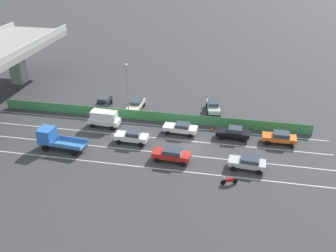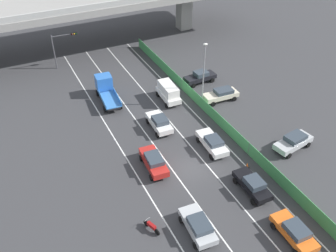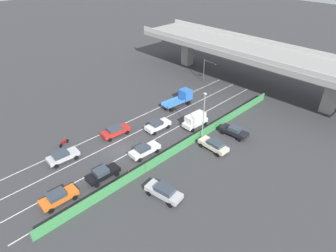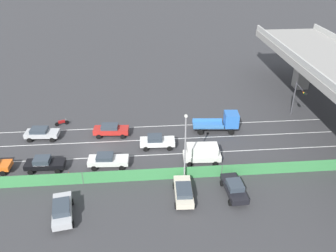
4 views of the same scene
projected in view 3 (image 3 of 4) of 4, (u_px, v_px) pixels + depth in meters
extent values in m
plane|color=#38383A|center=(120.00, 149.00, 43.48)|extent=(300.00, 300.00, 0.00)
cube|color=silver|center=(133.00, 119.00, 50.79)|extent=(0.14, 49.78, 0.01)
cube|color=silver|center=(147.00, 127.00, 48.64)|extent=(0.14, 49.78, 0.01)
cube|color=silver|center=(162.00, 136.00, 46.49)|extent=(0.14, 49.78, 0.01)
cube|color=silver|center=(178.00, 145.00, 44.34)|extent=(0.14, 49.78, 0.01)
cube|color=gray|center=(250.00, 51.00, 59.68)|extent=(53.59, 11.46, 1.05)
cube|color=#B2B2AD|center=(235.00, 53.00, 55.89)|extent=(53.59, 0.30, 0.90)
cube|color=#B2B2AD|center=(265.00, 41.00, 62.43)|extent=(53.59, 0.30, 0.90)
cube|color=gray|center=(188.00, 51.00, 72.10)|extent=(2.18, 2.18, 6.74)
cube|color=gray|center=(332.00, 95.00, 51.41)|extent=(2.18, 2.18, 6.74)
cube|color=#3D8E4C|center=(184.00, 145.00, 43.15)|extent=(0.06, 45.78, 1.50)
cylinder|color=#4C514C|center=(31.00, 237.00, 29.55)|extent=(0.10, 0.10, 1.50)
cylinder|color=#4C514C|center=(145.00, 168.00, 38.62)|extent=(0.10, 0.10, 1.50)
cylinder|color=#4C514C|center=(216.00, 125.00, 47.68)|extent=(0.10, 0.10, 1.50)
cylinder|color=#4C514C|center=(264.00, 96.00, 56.75)|extent=(0.10, 0.10, 1.50)
cube|color=#B7BABC|center=(63.00, 156.00, 40.76)|extent=(2.10, 4.42, 0.59)
cube|color=#333D47|center=(60.00, 154.00, 40.30)|extent=(1.73, 2.20, 0.48)
cylinder|color=black|center=(71.00, 152.00, 42.38)|extent=(0.26, 0.65, 0.64)
cylinder|color=black|center=(76.00, 158.00, 41.22)|extent=(0.26, 0.65, 0.64)
cylinder|color=black|center=(51.00, 160.00, 40.77)|extent=(0.26, 0.65, 0.64)
cylinder|color=black|center=(56.00, 166.00, 39.61)|extent=(0.26, 0.65, 0.64)
cube|color=orange|center=(59.00, 197.00, 34.17)|extent=(1.86, 4.41, 0.57)
cube|color=#333D47|center=(56.00, 195.00, 33.75)|extent=(1.59, 2.06, 0.54)
cylinder|color=black|center=(68.00, 190.00, 35.81)|extent=(0.24, 0.65, 0.64)
cylinder|color=black|center=(75.00, 198.00, 34.73)|extent=(0.24, 0.65, 0.64)
cylinder|color=black|center=(44.00, 202.00, 34.09)|extent=(0.24, 0.65, 0.64)
cylinder|color=black|center=(51.00, 211.00, 33.01)|extent=(0.24, 0.65, 0.64)
cube|color=white|center=(158.00, 125.00, 47.62)|extent=(1.91, 4.43, 0.64)
cube|color=#333D47|center=(156.00, 123.00, 47.12)|extent=(1.61, 1.87, 0.54)
cylinder|color=black|center=(161.00, 123.00, 49.27)|extent=(0.24, 0.65, 0.64)
cylinder|color=black|center=(168.00, 127.00, 48.17)|extent=(0.24, 0.65, 0.64)
cylinder|color=black|center=(148.00, 129.00, 47.57)|extent=(0.24, 0.65, 0.64)
cylinder|color=black|center=(155.00, 133.00, 46.47)|extent=(0.24, 0.65, 0.64)
cube|color=silver|center=(195.00, 122.00, 48.39)|extent=(2.01, 4.48, 0.69)
cube|color=silver|center=(195.00, 117.00, 47.89)|extent=(1.76, 3.68, 1.16)
cylinder|color=black|center=(197.00, 120.00, 50.08)|extent=(0.25, 0.65, 0.64)
cylinder|color=black|center=(205.00, 124.00, 48.93)|extent=(0.25, 0.65, 0.64)
cylinder|color=black|center=(185.00, 126.00, 48.38)|extent=(0.25, 0.65, 0.64)
cylinder|color=black|center=(193.00, 130.00, 47.24)|extent=(0.25, 0.65, 0.64)
cube|color=red|center=(116.00, 131.00, 46.11)|extent=(2.03, 4.73, 0.66)
cube|color=#333D47|center=(114.00, 129.00, 45.71)|extent=(1.65, 2.30, 0.48)
cylinder|color=black|center=(121.00, 128.00, 47.78)|extent=(0.27, 0.65, 0.64)
cylinder|color=black|center=(127.00, 133.00, 46.68)|extent=(0.27, 0.65, 0.64)
cylinder|color=black|center=(105.00, 135.00, 46.05)|extent=(0.27, 0.65, 0.64)
cylinder|color=black|center=(110.00, 140.00, 44.95)|extent=(0.27, 0.65, 0.64)
cube|color=black|center=(103.00, 174.00, 37.66)|extent=(1.82, 4.48, 0.57)
cube|color=#333D47|center=(101.00, 171.00, 37.19)|extent=(1.54, 1.82, 0.58)
cylinder|color=black|center=(110.00, 168.00, 39.29)|extent=(0.24, 0.65, 0.64)
cylinder|color=black|center=(117.00, 174.00, 38.24)|extent=(0.24, 0.65, 0.64)
cylinder|color=black|center=(90.00, 179.00, 37.55)|extent=(0.24, 0.65, 0.64)
cylinder|color=black|center=(97.00, 185.00, 36.50)|extent=(0.24, 0.65, 0.64)
cube|color=silver|center=(145.00, 150.00, 41.95)|extent=(2.03, 4.73, 0.61)
cube|color=#333D47|center=(143.00, 148.00, 41.45)|extent=(1.65, 1.98, 0.48)
cylinder|color=black|center=(150.00, 146.00, 43.63)|extent=(0.26, 0.65, 0.64)
cylinder|color=black|center=(157.00, 151.00, 42.52)|extent=(0.26, 0.65, 0.64)
cylinder|color=black|center=(132.00, 154.00, 41.88)|extent=(0.26, 0.65, 0.64)
cylinder|color=black|center=(140.00, 160.00, 40.76)|extent=(0.26, 0.65, 0.64)
cube|color=black|center=(177.00, 103.00, 54.54)|extent=(2.14, 6.18, 0.25)
cube|color=blue|center=(186.00, 94.00, 55.11)|extent=(2.18, 1.99, 1.89)
cube|color=#3875BC|center=(173.00, 103.00, 53.91)|extent=(2.38, 4.26, 0.10)
cube|color=#3875BC|center=(170.00, 100.00, 54.41)|extent=(0.43, 4.09, 0.51)
cube|color=#3875BC|center=(177.00, 104.00, 53.14)|extent=(0.43, 4.09, 0.51)
cylinder|color=black|center=(182.00, 99.00, 56.49)|extent=(0.33, 0.82, 0.80)
cylinder|color=black|center=(189.00, 103.00, 55.16)|extent=(0.33, 0.82, 0.80)
cylinder|color=black|center=(165.00, 106.00, 54.25)|extent=(0.33, 0.82, 0.80)
cylinder|color=black|center=(172.00, 110.00, 52.93)|extent=(0.33, 0.82, 0.80)
cylinder|color=black|center=(67.00, 141.00, 44.72)|extent=(0.30, 0.60, 0.60)
cylinder|color=black|center=(61.00, 146.00, 43.69)|extent=(0.30, 0.60, 0.60)
cube|color=maroon|center=(64.00, 142.00, 44.06)|extent=(0.57, 0.96, 0.36)
cylinder|color=#B2B2B2|center=(66.00, 138.00, 44.31)|extent=(0.58, 0.23, 0.03)
cube|color=#B2B5B7|center=(164.00, 192.00, 34.87)|extent=(4.86, 2.50, 0.63)
cube|color=#333D47|center=(165.00, 189.00, 34.43)|extent=(2.48, 1.90, 0.57)
cylinder|color=black|center=(149.00, 194.00, 35.30)|extent=(0.67, 0.32, 0.64)
cylinder|color=black|center=(158.00, 185.00, 36.51)|extent=(0.67, 0.32, 0.64)
cylinder|color=black|center=(170.00, 205.00, 33.73)|extent=(0.67, 0.32, 0.64)
cylinder|color=black|center=(179.00, 196.00, 34.94)|extent=(0.67, 0.32, 0.64)
cube|color=beige|center=(213.00, 145.00, 42.97)|extent=(4.69, 1.94, 0.60)
cube|color=#333D47|center=(216.00, 143.00, 42.43)|extent=(2.36, 1.64, 0.47)
cylinder|color=black|center=(201.00, 145.00, 43.70)|extent=(0.65, 0.25, 0.64)
cylinder|color=black|center=(209.00, 141.00, 44.70)|extent=(0.65, 0.25, 0.64)
cylinder|color=black|center=(217.00, 155.00, 41.73)|extent=(0.65, 0.25, 0.64)
cylinder|color=black|center=(225.00, 150.00, 42.73)|extent=(0.65, 0.25, 0.64)
cube|color=black|center=(234.00, 131.00, 46.13)|extent=(4.61, 1.95, 0.60)
cube|color=#333D47|center=(235.00, 129.00, 45.73)|extent=(1.91, 1.60, 0.56)
cylinder|color=black|center=(222.00, 132.00, 46.72)|extent=(0.65, 0.25, 0.64)
cylinder|color=black|center=(228.00, 128.00, 47.80)|extent=(0.65, 0.25, 0.64)
cylinder|color=black|center=(239.00, 140.00, 44.96)|extent=(0.65, 0.25, 0.64)
cylinder|color=black|center=(245.00, 135.00, 46.04)|extent=(0.65, 0.25, 0.64)
cylinder|color=#47474C|center=(204.00, 70.00, 63.24)|extent=(0.18, 0.18, 5.25)
cylinder|color=#47474C|center=(211.00, 62.00, 60.85)|extent=(3.59, 0.36, 0.12)
cube|color=black|center=(216.00, 64.00, 59.93)|extent=(0.98, 0.34, 0.32)
sphere|color=#390706|center=(214.00, 64.00, 60.04)|extent=(0.20, 0.20, 0.20)
sphere|color=#EFA319|center=(215.00, 64.00, 59.84)|extent=(0.20, 0.20, 0.20)
sphere|color=black|center=(217.00, 65.00, 59.65)|extent=(0.20, 0.20, 0.20)
cylinder|color=gray|center=(203.00, 119.00, 43.04)|extent=(0.16, 0.16, 7.98)
ellipsoid|color=silver|center=(205.00, 94.00, 40.82)|extent=(0.60, 0.36, 0.28)
cone|color=orange|center=(128.00, 172.00, 38.66)|extent=(0.36, 0.36, 0.64)
cube|color=black|center=(129.00, 174.00, 38.82)|extent=(0.47, 0.47, 0.03)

